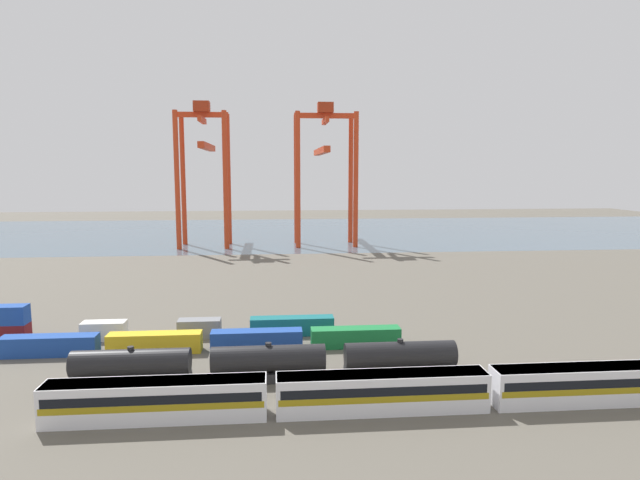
{
  "coord_description": "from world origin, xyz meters",
  "views": [
    {
      "loc": [
        -1.81,
        -70.37,
        23.8
      ],
      "look_at": [
        7.75,
        38.45,
        9.6
      ],
      "focal_mm": 30.23,
      "sensor_mm": 36.0,
      "label": 1
    }
  ],
  "objects": [
    {
      "name": "gantry_crane_central",
      "position": [
        14.82,
        103.4,
        26.94
      ],
      "size": [
        19.43,
        40.61,
        44.64
      ],
      "color": "red",
      "rests_on": "ground_plane"
    },
    {
      "name": "harbour_water",
      "position": [
        0.0,
        136.8,
        0.0
      ],
      "size": [
        400.0,
        110.0,
        0.01
      ],
      "primitive_type": "cube",
      "color": "#475B6B",
      "rests_on": "ground_plane"
    },
    {
      "name": "freight_tank_row",
      "position": [
        -2.49,
        -11.26,
        2.1
      ],
      "size": [
        43.26,
        2.97,
        4.43
      ],
      "color": "#232326",
      "rests_on": "ground_plane"
    },
    {
      "name": "ground_plane",
      "position": [
        0.0,
        40.0,
        0.0
      ],
      "size": [
        420.0,
        420.0,
        0.0
      ],
      "primitive_type": "plane",
      "color": "#5B564C"
    },
    {
      "name": "gantry_crane_west",
      "position": [
        -23.09,
        102.29,
        26.87
      ],
      "size": [
        15.9,
        33.84,
        44.61
      ],
      "color": "red",
      "rests_on": "ground_plane"
    },
    {
      "name": "shipping_container_2",
      "position": [
        -4.13,
        -0.37,
        1.3
      ],
      "size": [
        12.1,
        2.44,
        2.6
      ],
      "primitive_type": "cube",
      "color": "#1C4299",
      "rests_on": "ground_plane"
    },
    {
      "name": "shipping_container_0",
      "position": [
        -30.77,
        -0.37,
        1.3
      ],
      "size": [
        12.1,
        2.44,
        2.6
      ],
      "primitive_type": "cube",
      "color": "#1C4299",
      "rests_on": "ground_plane"
    },
    {
      "name": "shipping_container_1",
      "position": [
        -17.45,
        -0.37,
        1.3
      ],
      "size": [
        12.1,
        2.44,
        2.6
      ],
      "primitive_type": "cube",
      "color": "gold",
      "rests_on": "ground_plane"
    },
    {
      "name": "shipping_container_7",
      "position": [
        -12.49,
        5.76,
        1.3
      ],
      "size": [
        6.04,
        2.44,
        2.6
      ],
      "primitive_type": "cube",
      "color": "slate",
      "rests_on": "ground_plane"
    },
    {
      "name": "passenger_train",
      "position": [
        8.79,
        -20.18,
        2.14
      ],
      "size": [
        64.85,
        3.14,
        3.9
      ],
      "color": "silver",
      "rests_on": "ground_plane"
    },
    {
      "name": "shipping_container_3",
      "position": [
        9.19,
        -0.37,
        1.3
      ],
      "size": [
        12.1,
        2.44,
        2.6
      ],
      "primitive_type": "cube",
      "color": "#197538",
      "rests_on": "ground_plane"
    },
    {
      "name": "shipping_container_6",
      "position": [
        -25.77,
        5.76,
        1.3
      ],
      "size": [
        6.04,
        2.44,
        2.6
      ],
      "primitive_type": "cube",
      "color": "silver",
      "rests_on": "ground_plane"
    },
    {
      "name": "shipping_container_8",
      "position": [
        0.79,
        5.76,
        1.3
      ],
      "size": [
        12.1,
        2.44,
        2.6
      ],
      "primitive_type": "cube",
      "color": "#146066",
      "rests_on": "ground_plane"
    },
    {
      "name": "shipping_container_4",
      "position": [
        -39.05,
        5.76,
        1.3
      ],
      "size": [
        6.04,
        2.44,
        2.6
      ],
      "primitive_type": "cube",
      "color": "maroon",
      "rests_on": "ground_plane"
    },
    {
      "name": "shipping_container_5",
      "position": [
        -39.05,
        5.76,
        3.9
      ],
      "size": [
        6.04,
        2.44,
        2.6
      ],
      "primitive_type": "cube",
      "color": "#1C4299",
      "rests_on": "shipping_container_4"
    }
  ]
}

